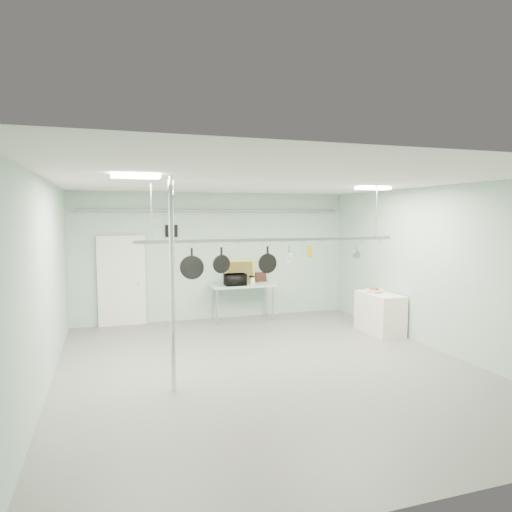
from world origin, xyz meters
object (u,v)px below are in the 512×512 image
object	(u,v)px
fruit_bowl	(375,291)
chrome_pole	(172,286)
side_cabinet	(380,313)
skillet_mid	(221,261)
skillet_left	(192,264)
skillet_right	(268,260)
microwave	(235,280)
prep_table	(242,287)
coffee_canister	(252,281)
pot_rack	(273,238)

from	to	relation	value
fruit_bowl	chrome_pole	bearing A→B (deg)	-156.20
side_cabinet	fruit_bowl	size ratio (longest dim) A/B	3.50
chrome_pole	skillet_mid	size ratio (longest dim) A/B	6.94
skillet_left	skillet_right	size ratio (longest dim) A/B	1.12
chrome_pole	microwave	distance (m)	4.61
prep_table	skillet_left	bearing A→B (deg)	-119.27
coffee_canister	skillet_left	world-z (taller)	skillet_left
side_cabinet	microwave	distance (m)	3.52
microwave	coffee_canister	size ratio (longest dim) A/B	2.90
prep_table	fruit_bowl	xyz separation A→B (m)	(2.48, -2.09, 0.11)
side_cabinet	microwave	world-z (taller)	microwave
chrome_pole	skillet_mid	bearing A→B (deg)	43.06
chrome_pole	fruit_bowl	world-z (taller)	chrome_pole
pot_rack	prep_table	bearing A→B (deg)	83.09
pot_rack	skillet_left	xyz separation A→B (m)	(-1.45, 0.00, -0.41)
coffee_canister	skillet_left	xyz separation A→B (m)	(-2.07, -3.21, 0.82)
coffee_canister	skillet_mid	xyz separation A→B (m)	(-1.56, -3.21, 0.86)
side_cabinet	pot_rack	xyz separation A→B (m)	(-2.95, -1.10, 1.78)
chrome_pole	coffee_canister	xyz separation A→B (m)	(2.52, 4.11, -0.61)
microwave	fruit_bowl	xyz separation A→B (m)	(2.70, -1.97, -0.11)
pot_rack	skillet_left	distance (m)	1.51
coffee_canister	chrome_pole	bearing A→B (deg)	-121.52
microwave	fruit_bowl	distance (m)	3.35
fruit_bowl	skillet_right	world-z (taller)	skillet_right
prep_table	pot_rack	xyz separation A→B (m)	(-0.40, -3.30, 1.40)
chrome_pole	pot_rack	xyz separation A→B (m)	(1.90, 0.90, 0.63)
coffee_canister	fruit_bowl	world-z (taller)	coffee_canister
pot_rack	microwave	bearing A→B (deg)	86.80
prep_table	skillet_mid	world-z (taller)	skillet_mid
skillet_mid	skillet_right	distance (m)	0.84
chrome_pole	microwave	size ratio (longest dim) A/B	6.15
skillet_mid	skillet_right	xyz separation A→B (m)	(0.84, 0.00, -0.01)
pot_rack	microwave	world-z (taller)	pot_rack
microwave	skillet_mid	bearing A→B (deg)	71.64
prep_table	microwave	xyz separation A→B (m)	(-0.22, -0.12, 0.22)
pot_rack	microwave	xyz separation A→B (m)	(0.18, 3.18, -1.18)
skillet_left	fruit_bowl	bearing A→B (deg)	30.92
side_cabinet	skillet_mid	world-z (taller)	skillet_mid
pot_rack	fruit_bowl	xyz separation A→B (m)	(2.88, 1.21, -1.29)
microwave	skillet_mid	world-z (taller)	skillet_mid
skillet_left	skillet_right	bearing A→B (deg)	15.34
prep_table	pot_rack	distance (m)	3.61
fruit_bowl	pot_rack	bearing A→B (deg)	-157.25
prep_table	skillet_mid	bearing A→B (deg)	-112.05
skillet_left	skillet_right	distance (m)	1.35
pot_rack	coffee_canister	bearing A→B (deg)	79.03
coffee_canister	fruit_bowl	distance (m)	3.02
chrome_pole	prep_table	distance (m)	4.85
microwave	skillet_right	size ratio (longest dim) A/B	1.10
prep_table	microwave	size ratio (longest dim) A/B	3.07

